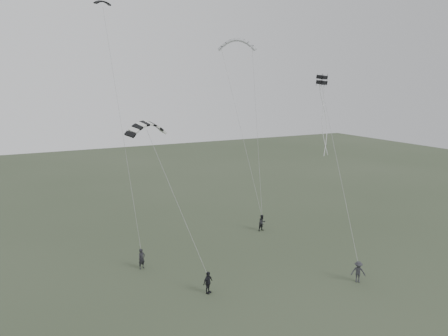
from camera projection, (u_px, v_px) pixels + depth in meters
name	position (u px, v px, depth m)	size (l,w,h in m)	color
ground	(252.00, 278.00, 31.91)	(140.00, 140.00, 0.00)	#35402B
flyer_left	(142.00, 259.00, 33.37)	(0.58, 0.38, 1.59)	black
flyer_right	(262.00, 223.00, 41.95)	(0.77, 0.60, 1.58)	black
flyer_center	(208.00, 282.00, 29.46)	(0.90, 0.38, 1.54)	black
flyer_far	(358.00, 272.00, 31.10)	(1.01, 0.58, 1.56)	#2B2C30
kite_dark_small	(102.00, 1.00, 34.60)	(1.36, 0.41, 0.47)	black
kite_pale_large	(237.00, 40.00, 43.18)	(3.82, 0.86, 1.58)	#9C9FA1
kite_striped	(147.00, 123.00, 32.41)	(3.41, 0.85, 1.30)	black
kite_box	(322.00, 80.00, 36.79)	(0.70, 0.70, 0.74)	black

